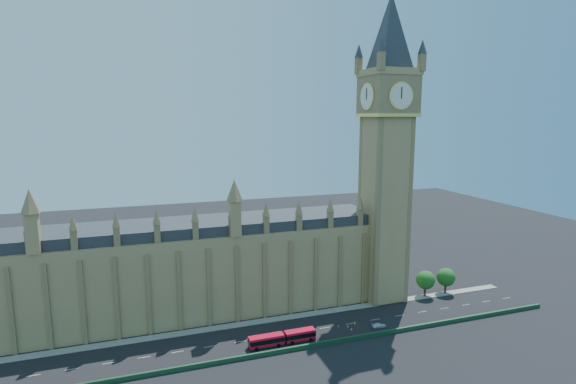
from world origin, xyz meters
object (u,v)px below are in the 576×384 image
object	(u,v)px
car_grey	(280,338)
car_silver	(295,336)
red_bus	(282,338)
car_white	(379,326)

from	to	relation	value
car_grey	car_silver	bearing A→B (deg)	-89.38
red_bus	car_silver	xyz separation A→B (m)	(4.01, 1.41, -0.84)
car_grey	car_white	xyz separation A→B (m)	(28.36, -1.76, -0.17)
car_silver	car_white	xyz separation A→B (m)	(24.36, -1.42, -0.16)
car_white	car_grey	bearing A→B (deg)	91.54
car_white	red_bus	bearing A→B (deg)	95.05
car_grey	car_silver	distance (m)	4.01
car_silver	car_white	world-z (taller)	car_silver
car_white	car_silver	bearing A→B (deg)	91.74
red_bus	car_grey	bearing A→B (deg)	89.28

